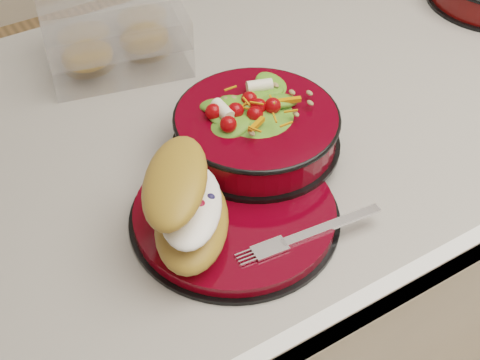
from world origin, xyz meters
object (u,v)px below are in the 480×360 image
fork (313,232)px  salad_bowl (256,124)px  island_counter (303,261)px  croissant (188,204)px  pastry_box (115,38)px  dinner_plate (236,213)px

fork → salad_bowl: bearing=-3.9°
island_counter → croissant: croissant is taller
pastry_box → salad_bowl: bearing=-64.3°
pastry_box → island_counter: bearing=-25.7°
fork → pastry_box: size_ratio=0.70×
croissant → fork: size_ratio=1.11×
fork → pastry_box: bearing=10.4°
croissant → pastry_box: croissant is taller
fork → croissant: bearing=62.8°
salad_bowl → croissant: size_ratio=1.19×
salad_bowl → croissant: same height
salad_bowl → fork: (-0.03, -0.17, -0.03)m
dinner_plate → pastry_box: bearing=87.5°
fork → island_counter: bearing=-32.8°
dinner_plate → croissant: size_ratio=1.38×
croissant → fork: (0.12, -0.08, -0.04)m
dinner_plate → fork: bearing=-55.7°
croissant → pastry_box: (0.08, 0.39, -0.02)m
dinner_plate → pastry_box: (0.02, 0.39, 0.03)m
pastry_box → croissant: bearing=-88.7°
island_counter → dinner_plate: dinner_plate is taller
island_counter → fork: 0.58m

